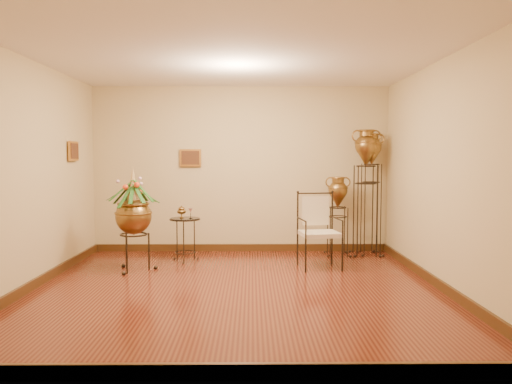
{
  "coord_description": "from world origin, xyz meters",
  "views": [
    {
      "loc": [
        0.19,
        -5.99,
        1.61
      ],
      "look_at": [
        0.25,
        1.3,
        1.1
      ],
      "focal_mm": 35.0,
      "sensor_mm": 36.0,
      "label": 1
    }
  ],
  "objects_px": {
    "amphora_tall": "(371,192)",
    "planter_urn": "(133,212)",
    "armchair": "(319,231)",
    "side_table": "(185,239)",
    "amphora_mid": "(366,191)"
  },
  "relations": [
    {
      "from": "amphora_mid",
      "to": "planter_urn",
      "type": "relative_size",
      "value": 1.39
    },
    {
      "from": "armchair",
      "to": "side_table",
      "type": "bearing_deg",
      "value": 157.6
    },
    {
      "from": "amphora_mid",
      "to": "side_table",
      "type": "bearing_deg",
      "value": -171.06
    },
    {
      "from": "planter_urn",
      "to": "armchair",
      "type": "relative_size",
      "value": 1.37
    },
    {
      "from": "amphora_tall",
      "to": "planter_urn",
      "type": "distance_m",
      "value": 3.81
    },
    {
      "from": "amphora_tall",
      "to": "amphora_mid",
      "type": "relative_size",
      "value": 0.97
    },
    {
      "from": "armchair",
      "to": "side_table",
      "type": "xyz_separation_m",
      "value": [
        -2.02,
        0.51,
        -0.2
      ]
    },
    {
      "from": "planter_urn",
      "to": "armchair",
      "type": "xyz_separation_m",
      "value": [
        2.65,
        0.12,
        -0.29
      ]
    },
    {
      "from": "amphora_tall",
      "to": "armchair",
      "type": "bearing_deg",
      "value": -134.57
    },
    {
      "from": "amphora_tall",
      "to": "armchair",
      "type": "relative_size",
      "value": 1.84
    },
    {
      "from": "armchair",
      "to": "side_table",
      "type": "height_order",
      "value": "armchair"
    },
    {
      "from": "armchair",
      "to": "side_table",
      "type": "distance_m",
      "value": 2.09
    },
    {
      "from": "side_table",
      "to": "amphora_tall",
      "type": "bearing_deg",
      "value": 9.2
    },
    {
      "from": "armchair",
      "to": "amphora_tall",
      "type": "bearing_deg",
      "value": 37.25
    },
    {
      "from": "amphora_mid",
      "to": "armchair",
      "type": "xyz_separation_m",
      "value": [
        -0.88,
        -0.97,
        -0.5
      ]
    }
  ]
}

